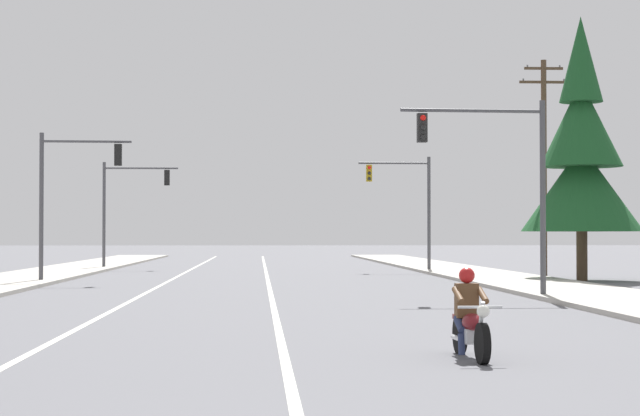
% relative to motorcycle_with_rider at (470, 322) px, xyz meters
% --- Properties ---
extents(lane_stripe_center, '(0.16, 100.00, 0.01)m').
position_rel_motorcycle_with_rider_xyz_m(lane_stripe_center, '(-2.98, 34.98, -0.58)').
color(lane_stripe_center, beige).
rests_on(lane_stripe_center, ground).
extents(lane_stripe_left, '(0.16, 100.00, 0.01)m').
position_rel_motorcycle_with_rider_xyz_m(lane_stripe_left, '(-7.22, 34.98, -0.58)').
color(lane_stripe_left, beige).
rests_on(lane_stripe_left, ground).
extents(sidewalk_kerb_right, '(4.40, 110.00, 0.14)m').
position_rel_motorcycle_with_rider_xyz_m(sidewalk_kerb_right, '(7.29, 29.98, -0.52)').
color(sidewalk_kerb_right, '#ADA89E').
rests_on(sidewalk_kerb_right, ground).
extents(sidewalk_kerb_left, '(4.40, 110.00, 0.14)m').
position_rel_motorcycle_with_rider_xyz_m(sidewalk_kerb_left, '(-13.73, 29.98, -0.52)').
color(sidewalk_kerb_left, '#ADA89E').
rests_on(sidewalk_kerb_left, ground).
extents(motorcycle_with_rider, '(0.70, 2.19, 1.46)m').
position_rel_motorcycle_with_rider_xyz_m(motorcycle_with_rider, '(0.00, 0.00, 0.00)').
color(motorcycle_with_rider, black).
rests_on(motorcycle_with_rider, ground).
extents(traffic_signal_near_right, '(4.60, 0.55, 6.20)m').
position_rel_motorcycle_with_rider_xyz_m(traffic_signal_near_right, '(4.20, 16.74, 3.49)').
color(traffic_signal_near_right, '#47474C').
rests_on(traffic_signal_near_right, ground).
extents(traffic_signal_near_left, '(3.76, 0.41, 6.20)m').
position_rel_motorcycle_with_rider_xyz_m(traffic_signal_near_left, '(-11.30, 29.05, 3.44)').
color(traffic_signal_near_left, '#47474C').
rests_on(traffic_signal_near_left, ground).
extents(traffic_signal_mid_right, '(3.91, 0.37, 6.20)m').
position_rel_motorcycle_with_rider_xyz_m(traffic_signal_mid_right, '(4.74, 42.49, 3.45)').
color(traffic_signal_mid_right, '#47474C').
rests_on(traffic_signal_mid_right, ground).
extents(traffic_signal_mid_left, '(4.37, 0.37, 6.20)m').
position_rel_motorcycle_with_rider_xyz_m(traffic_signal_mid_left, '(-11.10, 47.94, 3.48)').
color(traffic_signal_mid_left, '#47474C').
rests_on(traffic_signal_mid_left, ground).
extents(utility_pole_right_far, '(2.31, 0.26, 10.26)m').
position_rel_motorcycle_with_rider_xyz_m(utility_pole_right_far, '(10.08, 34.52, 4.91)').
color(utility_pole_right_far, '#4C3828').
rests_on(utility_pole_right_far, ground).
extents(conifer_tree_right_verge_far, '(5.21, 5.21, 11.47)m').
position_rel_motorcycle_with_rider_xyz_m(conifer_tree_right_verge_far, '(10.57, 30.05, 4.67)').
color(conifer_tree_right_verge_far, '#4C3828').
rests_on(conifer_tree_right_verge_far, ground).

